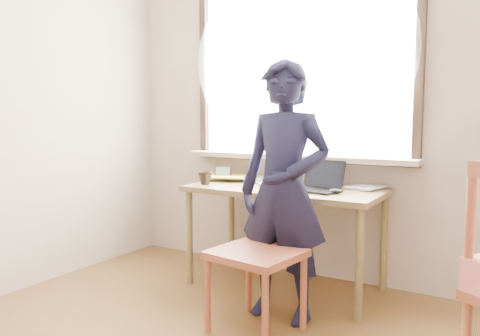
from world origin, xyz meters
The scene contains 12 objects.
room_shell centered at (-0.02, 0.20, 1.64)m, with size 3.52×4.02×2.61m.
desk centered at (-0.14, 1.63, 0.66)m, with size 1.37×0.69×0.73m.
laptop centered at (0.13, 1.59, 0.78)m, with size 0.34×0.29×0.21m.
mug_white centered at (-0.23, 1.78, 0.79)m, with size 0.13×0.13×0.10m, color white.
mug_dark centered at (-0.72, 1.45, 0.78)m, with size 0.10×0.10×0.10m, color black.
mouse centered at (0.27, 1.53, 0.75)m, with size 0.09×0.06×0.03m, color black.
desk_clutter centered at (-0.42, 1.82, 0.75)m, with size 0.90×0.55×0.04m.
book_a centered at (-0.55, 1.89, 0.75)m, with size 0.18×0.24×0.02m, color white.
book_b centered at (0.28, 1.87, 0.74)m, with size 0.20×0.27×0.02m, color white.
picture_frame centered at (-0.74, 1.73, 0.79)m, with size 0.13×0.08×0.11m.
work_chair centered at (0.03, 0.90, 0.40)m, with size 0.52×0.50×0.48m.
person centered at (0.07, 1.16, 0.79)m, with size 0.57×0.38×1.57m, color black.
Camera 1 is at (1.28, -1.37, 1.22)m, focal length 35.00 mm.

